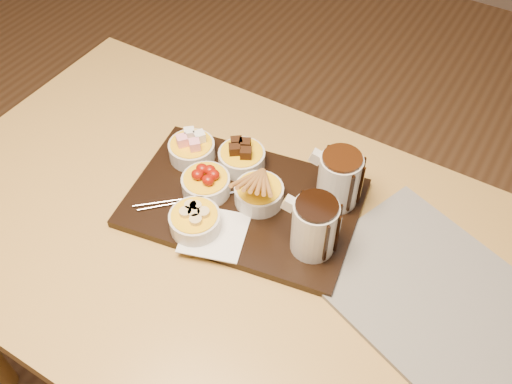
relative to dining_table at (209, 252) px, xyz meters
The scene contains 13 objects.
ground 0.65m from the dining_table, ahead, with size 5.00×5.00×0.00m, color brown.
dining_table is the anchor object (origin of this frame).
serving_board 0.14m from the dining_table, 62.71° to the left, with size 0.46×0.30×0.02m, color black.
napkin 0.13m from the dining_table, 30.61° to the right, with size 0.12×0.12×0.00m, color white.
bowl_marshmallows 0.22m from the dining_table, 133.54° to the left, with size 0.10×0.10×0.04m, color beige.
bowl_cake 0.21m from the dining_table, 95.15° to the left, with size 0.10×0.10×0.04m, color beige.
bowl_strawberries 0.15m from the dining_table, 121.72° to the left, with size 0.10×0.10×0.04m, color beige.
bowl_biscotti 0.18m from the dining_table, 53.95° to the left, with size 0.10×0.10×0.04m, color beige.
bowl_bananas 0.14m from the dining_table, 91.20° to the right, with size 0.10×0.10×0.04m, color beige.
pitcher_dark_chocolate 0.28m from the dining_table, 12.93° to the left, with size 0.08×0.08×0.12m, color silver.
pitcher_milk_chocolate 0.32m from the dining_table, 41.70° to the left, with size 0.08×0.08×0.12m, color silver.
fondue_skewers 0.13m from the dining_table, 141.66° to the left, with size 0.26×0.03×0.01m, color silver, non-canonical shape.
newspaper 0.46m from the dining_table, 10.13° to the left, with size 0.40×0.32×0.01m, color beige.
Camera 1 is at (0.46, -0.55, 1.65)m, focal length 40.00 mm.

